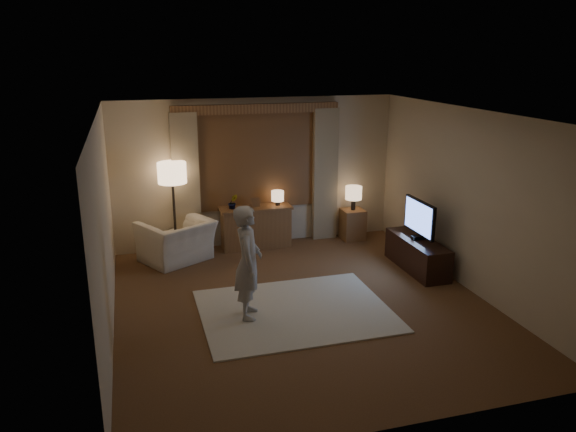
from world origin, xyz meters
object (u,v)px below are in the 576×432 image
object	(u,v)px
sideboard	(256,228)
tv_stand	(417,254)
person	(248,262)
side_table	(353,224)
armchair	(177,241)

from	to	relation	value
sideboard	tv_stand	xyz separation A→B (m)	(2.23, -1.74, -0.10)
tv_stand	person	bearing A→B (deg)	-162.67
side_table	tv_stand	size ratio (longest dim) A/B	0.40
side_table	sideboard	bearing A→B (deg)	178.43
sideboard	person	world-z (taller)	person
sideboard	person	xyz separation A→B (m)	(-0.70, -2.66, 0.42)
side_table	tv_stand	world-z (taller)	side_table
person	tv_stand	bearing A→B (deg)	-58.39
person	sideboard	bearing A→B (deg)	-0.54
tv_stand	person	size ratio (longest dim) A/B	0.93
sideboard	tv_stand	world-z (taller)	sideboard
armchair	tv_stand	world-z (taller)	armchair
sideboard	armchair	xyz separation A→B (m)	(-1.41, -0.31, -0.01)
armchair	tv_stand	size ratio (longest dim) A/B	0.76
tv_stand	person	distance (m)	3.12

